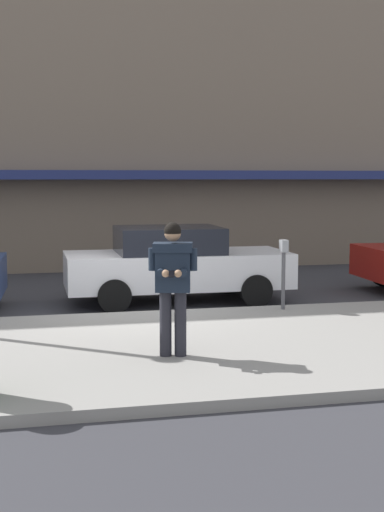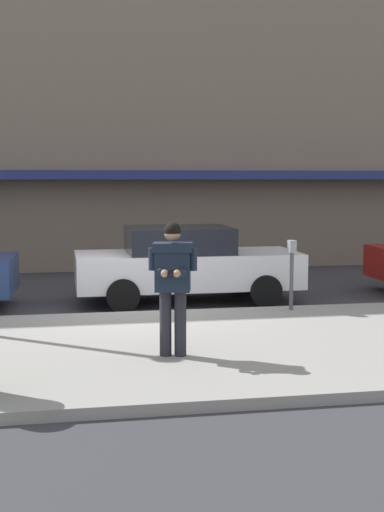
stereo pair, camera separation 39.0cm
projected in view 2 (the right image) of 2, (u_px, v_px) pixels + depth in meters
The scene contains 7 objects.
ground_plane at pixel (132, 317), 13.00m from camera, with size 80.00×80.00×0.00m, color #333338.
sidewalk at pixel (220, 347), 10.39m from camera, with size 32.00×5.30×0.14m, color gray.
curb_paint_line at pixel (186, 314), 13.24m from camera, with size 28.00×0.12×0.01m, color silver.
storefront_facade at pixel (135, 52), 20.80m from camera, with size 28.00×4.70×12.40m.
parked_sedan_mid at pixel (185, 264), 14.46m from camera, with size 4.50×1.94×1.54m.
man_texting_on_phone at pixel (173, 274), 9.47m from camera, with size 0.63×0.64×1.81m.
parking_meter at pixel (292, 265), 12.83m from camera, with size 0.12×0.18×1.27m.
Camera 2 is at (-1.29, -12.78, 2.53)m, focal length 50.00 mm.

